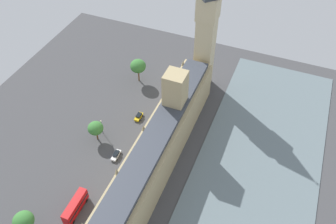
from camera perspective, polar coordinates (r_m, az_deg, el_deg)
ground_plane at (r=119.58m, az=-2.31°, el=-7.84°), size 147.04×147.04×0.00m
river_thames at (r=115.31m, az=13.09°, el=-12.52°), size 39.26×132.34×0.25m
parliament_building at (r=113.21m, az=-1.27°, el=-5.20°), size 10.91×77.04×27.33m
clock_tower at (r=130.90m, az=6.24°, el=13.56°), size 7.43×7.43×52.49m
car_yellow_cab_kerbside at (r=132.01m, az=-4.72°, el=-0.71°), size 1.94×4.39×1.74m
car_white_far_end at (r=121.12m, az=-8.34°, el=-6.83°), size 1.92×4.76×1.74m
double_decker_bus_midblock at (r=110.58m, az=-14.68°, el=-14.44°), size 2.83×10.55×4.75m
pedestrian_leading at (r=120.55m, az=-4.86°, el=-6.88°), size 0.51×0.60×1.50m
plane_tree_near_tower at (r=108.59m, az=-22.21°, el=-15.90°), size 5.83×5.83×8.54m
plane_tree_under_trees at (r=123.65m, az=-11.57°, el=-2.58°), size 5.38×5.38×7.97m
plane_tree_opposite_hall at (r=143.63m, az=-4.84°, el=7.36°), size 6.32×6.32×10.24m
street_lamp_by_river_gate at (r=125.95m, az=-10.64°, el=-1.99°), size 0.56×0.56×6.56m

